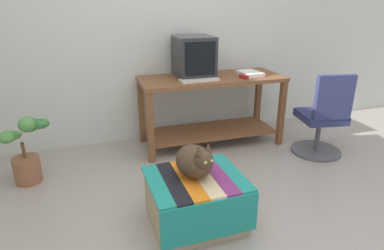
{
  "coord_description": "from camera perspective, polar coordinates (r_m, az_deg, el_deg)",
  "views": [
    {
      "loc": [
        -0.8,
        -1.63,
        1.56
      ],
      "look_at": [
        0.05,
        0.85,
        0.55
      ],
      "focal_mm": 30.72,
      "sensor_mm": 36.0,
      "label": 1
    }
  ],
  "objects": [
    {
      "name": "back_wall",
      "position": [
        3.78,
        -7.04,
        16.94
      ],
      "size": [
        8.0,
        0.1,
        2.6
      ],
      "primitive_type": "cube",
      "color": "silver",
      "rests_on": "ground_plane"
    },
    {
      "name": "keyboard",
      "position": [
        3.39,
        1.28,
        7.86
      ],
      "size": [
        0.4,
        0.16,
        0.02
      ],
      "primitive_type": "cube",
      "rotation": [
        0.0,
        0.0,
        0.03
      ],
      "color": "beige",
      "rests_on": "desk"
    },
    {
      "name": "book",
      "position": [
        3.71,
        9.99,
        8.83
      ],
      "size": [
        0.23,
        0.3,
        0.04
      ],
      "primitive_type": "cube",
      "rotation": [
        0.0,
        0.0,
        0.08
      ],
      "color": "white",
      "rests_on": "desk"
    },
    {
      "name": "ground_plane",
      "position": [
        2.39,
        5.75,
        -19.73
      ],
      "size": [
        14.0,
        14.0,
        0.0
      ],
      "primitive_type": "plane",
      "color": "#9E9389"
    },
    {
      "name": "cat",
      "position": [
        2.3,
        0.6,
        -6.25
      ],
      "size": [
        0.34,
        0.38,
        0.29
      ],
      "rotation": [
        0.0,
        0.0,
        0.23
      ],
      "color": "#473323",
      "rests_on": "ottoman_with_blanket"
    },
    {
      "name": "potted_plant",
      "position": [
        3.25,
        -26.92,
        -4.24
      ],
      "size": [
        0.41,
        0.35,
        0.65
      ],
      "color": "brown",
      "rests_on": "ground_plane"
    },
    {
      "name": "tv_monitor",
      "position": [
        3.56,
        0.29,
        11.75
      ],
      "size": [
        0.39,
        0.46,
        0.43
      ],
      "rotation": [
        0.0,
        0.0,
        -0.03
      ],
      "color": "#28282B",
      "rests_on": "desk"
    },
    {
      "name": "ottoman_with_blanket",
      "position": [
        2.44,
        0.67,
        -12.96
      ],
      "size": [
        0.67,
        0.59,
        0.38
      ],
      "color": "tan",
      "rests_on": "ground_plane"
    },
    {
      "name": "desk",
      "position": [
        3.64,
        3.31,
        4.59
      ],
      "size": [
        1.57,
        0.67,
        0.78
      ],
      "rotation": [
        0.0,
        0.0,
        -0.03
      ],
      "color": "brown",
      "rests_on": "ground_plane"
    },
    {
      "name": "stapler",
      "position": [
        3.53,
        8.98,
        8.28
      ],
      "size": [
        0.07,
        0.12,
        0.04
      ],
      "primitive_type": "cube",
      "rotation": [
        0.0,
        0.0,
        0.35
      ],
      "color": "#A31E1E",
      "rests_on": "desk"
    },
    {
      "name": "office_chair",
      "position": [
        3.65,
        21.79,
        0.74
      ],
      "size": [
        0.52,
        0.52,
        0.89
      ],
      "rotation": [
        0.0,
        0.0,
        2.94
      ],
      "color": "#4C4C51",
      "rests_on": "ground_plane"
    }
  ]
}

